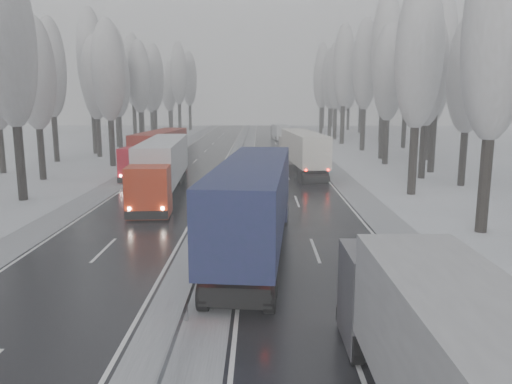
{
  "coord_description": "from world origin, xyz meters",
  "views": [
    {
      "loc": [
        2.46,
        -11.78,
        7.42
      ],
      "look_at": [
        2.29,
        16.09,
        2.2
      ],
      "focal_mm": 35.0,
      "sensor_mm": 36.0,
      "label": 1
    }
  ],
  "objects_px": {
    "truck_cream_box": "(302,149)",
    "box_truck_distant": "(280,132)",
    "truck_blue_box": "(255,198)",
    "truck_red_red": "(157,149)",
    "truck_red_white": "(162,165)"
  },
  "relations": [
    {
      "from": "truck_cream_box",
      "to": "box_truck_distant",
      "type": "relative_size",
      "value": 2.09
    },
    {
      "from": "truck_blue_box",
      "to": "truck_red_red",
      "type": "relative_size",
      "value": 1.11
    },
    {
      "from": "box_truck_distant",
      "to": "truck_red_white",
      "type": "relative_size",
      "value": 0.46
    },
    {
      "from": "truck_blue_box",
      "to": "truck_red_white",
      "type": "relative_size",
      "value": 1.07
    },
    {
      "from": "truck_cream_box",
      "to": "truck_red_white",
      "type": "distance_m",
      "value": 17.37
    },
    {
      "from": "truck_blue_box",
      "to": "truck_cream_box",
      "type": "xyz_separation_m",
      "value": [
        4.48,
        26.59,
        -0.24
      ]
    },
    {
      "from": "box_truck_distant",
      "to": "truck_cream_box",
      "type": "bearing_deg",
      "value": -96.66
    },
    {
      "from": "truck_red_red",
      "to": "truck_cream_box",
      "type": "bearing_deg",
      "value": 3.98
    },
    {
      "from": "box_truck_distant",
      "to": "truck_blue_box",
      "type": "bearing_deg",
      "value": -100.68
    },
    {
      "from": "truck_cream_box",
      "to": "truck_red_white",
      "type": "xyz_separation_m",
      "value": [
        -11.67,
        -12.87,
        0.07
      ]
    },
    {
      "from": "truck_red_white",
      "to": "truck_blue_box",
      "type": "bearing_deg",
      "value": -66.02
    },
    {
      "from": "truck_cream_box",
      "to": "box_truck_distant",
      "type": "xyz_separation_m",
      "value": [
        -0.5,
        41.64,
        -0.99
      ]
    },
    {
      "from": "truck_cream_box",
      "to": "truck_red_white",
      "type": "bearing_deg",
      "value": -137.47
    },
    {
      "from": "truck_blue_box",
      "to": "truck_red_white",
      "type": "bearing_deg",
      "value": 122.56
    },
    {
      "from": "box_truck_distant",
      "to": "truck_red_white",
      "type": "distance_m",
      "value": 55.65
    }
  ]
}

